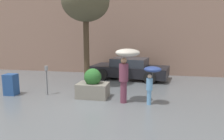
% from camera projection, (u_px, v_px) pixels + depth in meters
% --- Properties ---
extents(ground_plane, '(40.00, 40.00, 0.00)m').
position_uv_depth(ground_plane, '(85.00, 104.00, 8.14)').
color(ground_plane, slate).
extents(building_facade, '(18.00, 0.30, 6.00)m').
position_uv_depth(building_facade, '(116.00, 27.00, 13.92)').
color(building_facade, '#8C6B5B').
rests_on(building_facade, ground).
extents(planter_box, '(1.26, 0.87, 1.21)m').
position_uv_depth(planter_box, '(93.00, 86.00, 8.94)').
color(planter_box, gray).
rests_on(planter_box, ground).
extents(person_adult, '(0.91, 0.91, 2.05)m').
position_uv_depth(person_adult, '(126.00, 62.00, 8.11)').
color(person_adult, brown).
rests_on(person_adult, ground).
extents(person_child, '(0.63, 0.63, 1.43)m').
position_uv_depth(person_child, '(152.00, 76.00, 7.93)').
color(person_child, '#669ED1').
rests_on(person_child, ground).
extents(parked_car_near, '(4.56, 2.54, 1.19)m').
position_uv_depth(parked_car_near, '(130.00, 69.00, 12.63)').
color(parked_car_near, black).
rests_on(parked_car_near, ground).
extents(street_tree, '(2.27, 2.27, 5.07)m').
position_uv_depth(street_tree, '(86.00, 2.00, 10.29)').
color(street_tree, '#423323').
rests_on(street_tree, ground).
extents(parking_meter, '(0.14, 0.14, 1.26)m').
position_uv_depth(parking_meter, '(47.00, 74.00, 9.24)').
color(parking_meter, '#595B60').
rests_on(parking_meter, ground).
extents(newspaper_box, '(0.50, 0.44, 0.90)m').
position_uv_depth(newspaper_box, '(11.00, 85.00, 9.31)').
color(newspaper_box, navy).
rests_on(newspaper_box, ground).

